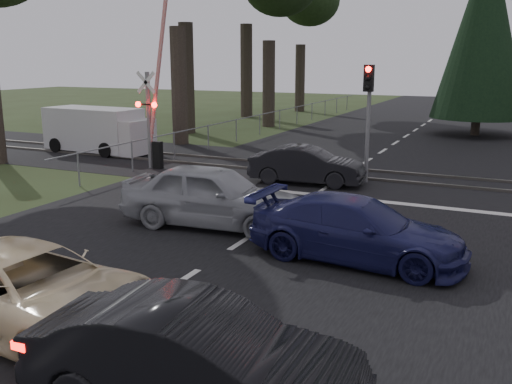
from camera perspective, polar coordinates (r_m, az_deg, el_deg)
The scene contains 16 objects.
ground at distance 11.43m, azimuth -7.85°, elevation -9.06°, with size 120.00×120.00×0.00m, color #2D391A.
road at distance 20.19m, azimuth 7.58°, elevation 0.80°, with size 14.00×100.00×0.01m, color black.
rail_corridor at distance 22.07m, azimuth 9.14°, elevation 1.82°, with size 120.00×8.00×0.01m, color black.
stop_line at distance 18.52m, azimuth 5.91°, elevation -0.26°, with size 13.00×0.35×0.00m, color silver.
rail_near at distance 21.31m, azimuth 8.56°, elevation 1.55°, with size 120.00×0.12×0.10m, color #59544C.
rail_far at distance 22.82m, azimuth 9.70°, elevation 2.28°, with size 120.00×0.12×0.10m, color #59544C.
crossing_signal at distance 22.88m, azimuth -10.22°, elevation 7.37°, with size 1.62×0.38×6.96m.
traffic_signal_center at distance 20.17m, azimuth 11.15°, elevation 8.71°, with size 0.32×0.48×4.10m.
conifer_tree at distance 34.97m, azimuth 21.86°, elevation 15.08°, with size 5.20×5.20×11.00m.
fence_left at distance 34.45m, azimuth 1.42°, elevation 6.05°, with size 0.10×36.00×1.20m, color slate, non-canonical shape.
cream_coupe at distance 10.00m, azimuth -21.62°, elevation -9.10°, with size 2.24×4.85×1.35m, color beige.
dark_hatchback at distance 7.34m, azimuth -6.13°, elevation -16.33°, with size 1.48×4.25×1.40m, color black.
silver_car at distance 14.90m, azimuth -4.38°, elevation -0.38°, with size 1.93×4.79×1.63m, color #929599.
blue_sedan at distance 12.57m, azimuth 10.06°, elevation -3.74°, with size 1.93×4.74×1.38m, color #191A4B.
dark_car_far at distance 20.02m, azimuth 5.11°, elevation 2.66°, with size 1.39×3.97×1.31m, color black.
white_van at distance 27.53m, azimuth -15.30°, elevation 5.96°, with size 5.40×2.30×2.07m.
Camera 1 is at (5.81, -8.85, 4.32)m, focal length 40.00 mm.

